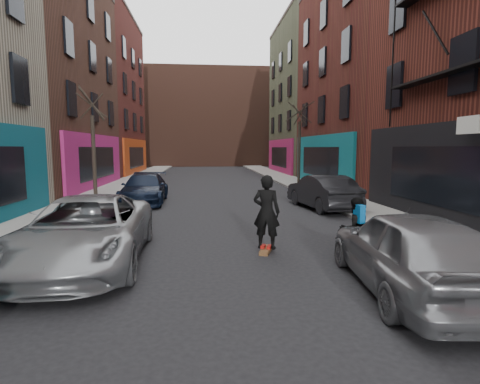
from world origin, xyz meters
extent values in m
cube|color=gray|center=(-6.25, 30.00, 0.07)|extent=(2.50, 84.00, 0.13)
cube|color=gray|center=(6.25, 30.00, 0.07)|extent=(2.50, 84.00, 0.13)
cube|color=#47281E|center=(0.00, 56.00, 7.00)|extent=(40.00, 10.00, 14.00)
imported|color=#93979B|center=(-3.20, 6.57, 0.77)|extent=(2.81, 5.65, 1.54)
imported|color=black|center=(-3.37, 16.10, 0.70)|extent=(2.06, 4.89, 1.41)
imported|color=gray|center=(3.22, 4.23, 0.79)|extent=(2.29, 4.77, 1.57)
imported|color=black|center=(4.60, 13.65, 0.74)|extent=(2.17, 4.69, 1.49)
cube|color=brown|center=(1.06, 7.13, 0.05)|extent=(0.48, 0.83, 0.10)
imported|color=black|center=(1.06, 7.13, 1.04)|extent=(0.80, 0.66, 1.88)
imported|color=black|center=(3.00, 6.21, 0.75)|extent=(0.80, 0.66, 1.51)
cube|color=#0B599F|center=(3.02, 6.04, 1.15)|extent=(0.18, 0.32, 0.42)
camera|label=1|loc=(-0.49, -2.10, 2.65)|focal=28.00mm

